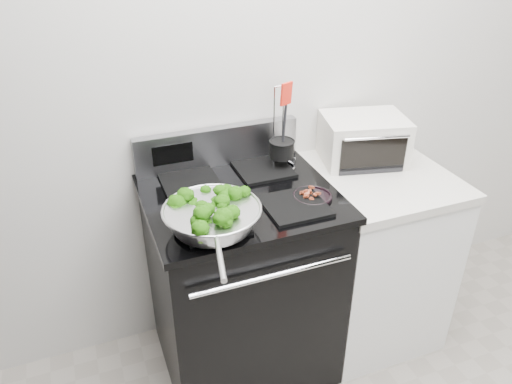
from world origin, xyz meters
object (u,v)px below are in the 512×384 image
gas_range (242,281)px  bacon_plate (313,194)px  skillet (212,216)px  toaster_oven (363,139)px  utensil_holder (282,153)px

gas_range → bacon_plate: size_ratio=7.00×
gas_range → skillet: gas_range is taller
gas_range → toaster_oven: (0.67, 0.15, 0.54)m
toaster_oven → gas_range: bearing=-154.6°
utensil_holder → toaster_oven: 0.42m
skillet → bacon_plate: 0.45m
gas_range → bacon_plate: bearing=-26.4°
toaster_oven → bacon_plate: bearing=-132.2°
utensil_holder → toaster_oven: size_ratio=0.92×
bacon_plate → toaster_oven: toaster_oven is taller
gas_range → utensil_holder: bearing=32.4°
skillet → bacon_plate: skillet is taller
gas_range → bacon_plate: (0.27, -0.13, 0.48)m
bacon_plate → utensil_holder: 0.30m
bacon_plate → utensil_holder: size_ratio=0.40×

